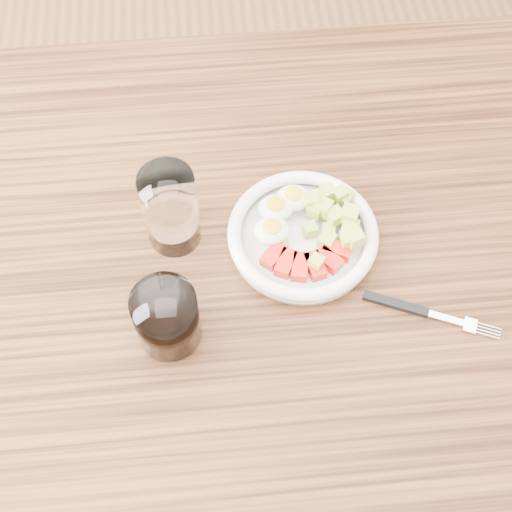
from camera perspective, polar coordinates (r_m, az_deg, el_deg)
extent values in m
plane|color=brown|center=(1.66, 0.39, -14.09)|extent=(4.00, 4.00, 0.00)
cube|color=brown|center=(0.96, 0.65, -1.95)|extent=(1.50, 0.90, 0.04)
cylinder|color=white|center=(0.97, 3.73, 1.35)|extent=(0.20, 0.20, 0.01)
torus|color=white|center=(0.95, 3.78, 1.81)|extent=(0.20, 0.20, 0.02)
cube|color=red|center=(0.94, 1.45, 0.06)|extent=(0.04, 0.04, 0.02)
cube|color=red|center=(0.93, 2.39, -0.59)|extent=(0.04, 0.04, 0.02)
cube|color=red|center=(0.93, 3.55, -0.90)|extent=(0.03, 0.04, 0.02)
cube|color=red|center=(0.93, 4.75, -0.80)|extent=(0.03, 0.04, 0.02)
cube|color=red|center=(0.94, 5.79, -0.32)|extent=(0.04, 0.04, 0.02)
cube|color=red|center=(0.95, 6.51, 0.46)|extent=(0.04, 0.03, 0.02)
ellipsoid|color=white|center=(0.96, 1.61, 3.85)|extent=(0.05, 0.04, 0.03)
ellipsoid|color=yellow|center=(0.95, 1.62, 4.20)|extent=(0.03, 0.03, 0.01)
ellipsoid|color=white|center=(0.97, 3.00, 4.64)|extent=(0.05, 0.04, 0.03)
ellipsoid|color=yellow|center=(0.96, 3.03, 5.00)|extent=(0.03, 0.03, 0.01)
ellipsoid|color=white|center=(0.94, 1.27, 2.02)|extent=(0.05, 0.04, 0.03)
ellipsoid|color=yellow|center=(0.93, 1.28, 2.37)|extent=(0.03, 0.03, 0.01)
cube|color=#B6C24A|center=(0.92, 4.85, -0.48)|extent=(0.02, 0.02, 0.02)
cube|color=#B6C24A|center=(0.97, 5.78, 5.07)|extent=(0.02, 0.02, 0.02)
cube|color=#B6C24A|center=(0.99, 5.68, 4.71)|extent=(0.02, 0.02, 0.02)
cube|color=#B6C24A|center=(0.95, 7.52, 2.16)|extent=(0.03, 0.03, 0.02)
cube|color=#B6C24A|center=(0.97, 6.71, 4.91)|extent=(0.02, 0.02, 0.02)
cube|color=#B6C24A|center=(0.94, 7.43, 1.35)|extent=(0.02, 0.02, 0.02)
cube|color=#B6C24A|center=(0.95, 7.52, 3.30)|extent=(0.03, 0.03, 0.02)
cube|color=#B6C24A|center=(0.96, 4.52, 4.43)|extent=(0.02, 0.02, 0.02)
cube|color=#B6C24A|center=(0.97, 4.89, 4.55)|extent=(0.03, 0.03, 0.02)
cube|color=#B6C24A|center=(0.96, 5.81, 1.99)|extent=(0.02, 0.02, 0.02)
cube|color=#B6C24A|center=(0.97, 7.40, 3.47)|extent=(0.02, 0.02, 0.02)
cube|color=#B6C24A|center=(0.95, 4.33, 2.16)|extent=(0.02, 0.02, 0.02)
cube|color=#B6C24A|center=(0.95, 5.67, 1.21)|extent=(0.03, 0.03, 0.02)
cube|color=#B6C24A|center=(0.96, 5.39, 3.89)|extent=(0.03, 0.03, 0.02)
cube|color=#B6C24A|center=(0.98, 5.00, 4.27)|extent=(0.02, 0.02, 0.02)
cube|color=#B6C24A|center=(0.96, 4.74, 3.70)|extent=(0.02, 0.02, 0.02)
cube|color=#B6C24A|center=(0.96, 6.32, 3.18)|extent=(0.03, 0.03, 0.02)
cube|color=#B6C24A|center=(0.98, 7.04, 4.59)|extent=(0.03, 0.03, 0.02)
cube|color=#B6C24A|center=(0.93, 7.92, 1.46)|extent=(0.02, 0.02, 0.02)
cube|color=black|center=(0.94, 11.12, -3.80)|extent=(0.08, 0.04, 0.01)
cube|color=silver|center=(0.94, 15.08, -4.88)|extent=(0.05, 0.03, 0.00)
cube|color=silver|center=(0.95, 16.75, -5.33)|extent=(0.02, 0.02, 0.00)
cylinder|color=silver|center=(0.95, 18.04, -6.05)|extent=(0.03, 0.01, 0.00)
cylinder|color=silver|center=(0.95, 18.08, -5.81)|extent=(0.03, 0.01, 0.00)
cylinder|color=silver|center=(0.95, 18.12, -5.58)|extent=(0.03, 0.01, 0.00)
cylinder|color=silver|center=(0.95, 18.16, -5.34)|extent=(0.03, 0.01, 0.00)
cylinder|color=white|center=(0.93, -6.86, 3.74)|extent=(0.07, 0.07, 0.13)
cylinder|color=white|center=(0.87, -7.16, -4.92)|extent=(0.08, 0.08, 0.09)
cylinder|color=black|center=(0.87, -7.14, -4.98)|extent=(0.07, 0.07, 0.08)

